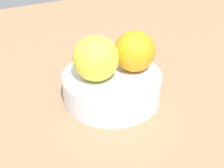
# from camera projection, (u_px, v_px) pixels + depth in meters

# --- Properties ---
(ground_plane) EXTENTS (1.10, 1.10, 0.02)m
(ground_plane) POSITION_uv_depth(u_px,v_px,m) (112.00, 102.00, 0.62)
(ground_plane) COLOR #997551
(fruit_bowl) EXTENTS (0.18, 0.18, 0.05)m
(fruit_bowl) POSITION_uv_depth(u_px,v_px,m) (112.00, 87.00, 0.61)
(fruit_bowl) COLOR silver
(fruit_bowl) RESTS_ON ground_plane
(orange_in_bowl_0) EXTENTS (0.07, 0.07, 0.07)m
(orange_in_bowl_0) POSITION_uv_depth(u_px,v_px,m) (135.00, 52.00, 0.59)
(orange_in_bowl_0) COLOR orange
(orange_in_bowl_0) RESTS_ON fruit_bowl
(orange_in_bowl_1) EXTENTS (0.08, 0.08, 0.08)m
(orange_in_bowl_1) POSITION_uv_depth(u_px,v_px,m) (95.00, 58.00, 0.56)
(orange_in_bowl_1) COLOR yellow
(orange_in_bowl_1) RESTS_ON fruit_bowl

